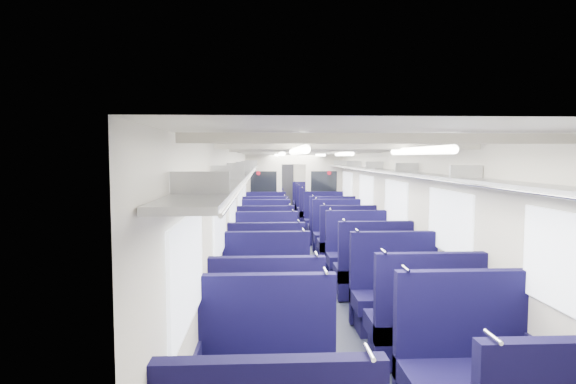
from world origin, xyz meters
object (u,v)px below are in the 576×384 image
at_px(seat_20, 265,214).
at_px(seat_21, 317,214).
at_px(seat_17, 331,229).
at_px(seat_25, 310,206).
at_px(seat_13, 346,245).
at_px(seat_24, 265,206).
at_px(seat_14, 266,237).
at_px(seat_16, 265,229).
at_px(seat_2, 268,382).
at_px(seat_10, 266,260).
at_px(seat_6, 267,299).
at_px(seat_8, 266,276).
at_px(seat_5, 424,328).
at_px(seat_11, 358,258).
at_px(seat_23, 313,210).
at_px(seat_12, 266,246).
at_px(seat_9, 373,274).
at_px(seat_4, 267,335).
at_px(seat_3, 467,375).
at_px(seat_22, 265,210).
at_px(seat_18, 265,223).
at_px(seat_26, 265,203).
at_px(bulkhead, 294,191).
at_px(end_door, 285,186).
at_px(seat_15, 338,236).
at_px(seat_27, 307,203).
at_px(seat_19, 324,222).

distance_m(seat_20, seat_21, 1.66).
bearing_deg(seat_17, seat_25, 90.00).
relative_size(seat_13, seat_24, 1.00).
distance_m(seat_14, seat_16, 1.18).
relative_size(seat_2, seat_10, 1.00).
xyz_separation_m(seat_6, seat_8, (0.00, 1.14, 0.00)).
height_order(seat_5, seat_11, same).
xyz_separation_m(seat_23, seat_24, (-1.66, 1.23, 0.00)).
relative_size(seat_12, seat_24, 1.00).
height_order(seat_2, seat_24, same).
height_order(seat_5, seat_13, same).
relative_size(seat_9, seat_24, 1.00).
xyz_separation_m(seat_2, seat_4, (0.00, 0.99, 0.00)).
xyz_separation_m(seat_6, seat_24, (0.00, 11.30, 0.00)).
bearing_deg(seat_3, seat_22, 97.73).
bearing_deg(seat_3, seat_18, 100.30).
bearing_deg(seat_8, seat_26, 90.00).
distance_m(seat_23, seat_26, 2.87).
bearing_deg(bulkhead, seat_12, -101.47).
bearing_deg(seat_26, seat_23, -54.71).
bearing_deg(end_door, seat_18, -96.95).
relative_size(seat_10, seat_11, 1.00).
relative_size(seat_5, seat_15, 1.00).
bearing_deg(seat_27, seat_22, -126.46).
distance_m(seat_8, seat_19, 6.12).
xyz_separation_m(seat_4, seat_27, (1.66, 13.53, 0.00)).
bearing_deg(seat_18, seat_21, 50.51).
relative_size(seat_5, seat_14, 1.00).
xyz_separation_m(seat_8, seat_14, (0.00, 3.46, 0.00)).
xyz_separation_m(seat_22, seat_25, (1.66, 1.16, 0.00)).
bearing_deg(seat_12, seat_13, 0.62).
relative_size(seat_19, seat_22, 1.00).
relative_size(seat_9, seat_16, 1.00).
bearing_deg(seat_22, end_door, 77.40).
bearing_deg(seat_11, seat_6, -125.43).
bearing_deg(seat_15, seat_17, 90.00).
bearing_deg(seat_9, seat_24, 99.34).
xyz_separation_m(end_door, seat_23, (0.83, -3.70, -0.61)).
relative_size(seat_18, seat_19, 1.00).
height_order(seat_22, seat_25, same).
bearing_deg(seat_8, seat_20, 90.00).
distance_m(seat_8, seat_23, 9.08).
xyz_separation_m(seat_10, seat_19, (1.66, 4.81, 0.00)).
xyz_separation_m(seat_3, seat_5, (0.00, 1.05, 0.00)).
bearing_deg(seat_18, seat_4, -90.00).
bearing_deg(bulkhead, seat_23, 71.31).
bearing_deg(seat_11, seat_26, 99.35).
xyz_separation_m(seat_23, seat_27, (0.00, 2.24, 0.00)).
relative_size(seat_2, seat_19, 1.00).
height_order(bulkhead, seat_5, bulkhead).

